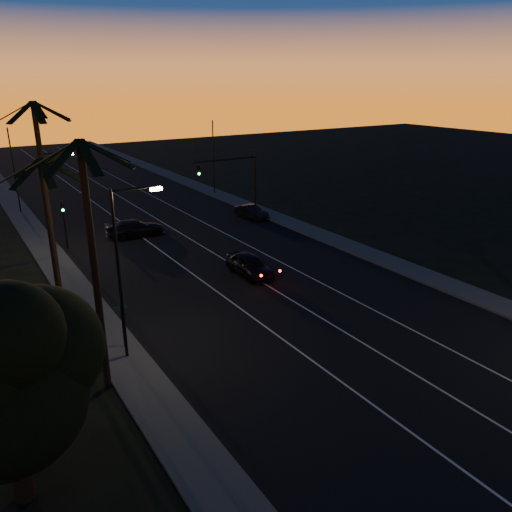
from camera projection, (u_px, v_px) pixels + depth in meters
road at (221, 262)px, 39.49m from camera, size 20.00×170.00×0.01m
sidewalk_left at (76, 292)px, 33.84m from camera, size 2.40×170.00×0.16m
sidewalk_right at (330, 238)px, 45.10m from camera, size 2.40×170.00×0.16m
lane_stripe_left at (187, 269)px, 37.98m from camera, size 0.12×160.00×0.01m
lane_stripe_mid at (227, 261)px, 39.74m from camera, size 0.12×160.00×0.01m
lane_stripe_right at (263, 253)px, 41.50m from camera, size 0.12×160.00×0.01m
bushy_tree at (8, 374)px, 15.76m from camera, size 6.30×5.30×8.30m
palm_near at (92, 245)px, 21.22m from camera, size 4.25×4.16×11.53m
palm_mid at (51, 231)px, 25.97m from camera, size 4.25×4.16×10.03m
palm_far at (45, 184)px, 30.79m from camera, size 4.25×4.16×12.53m
streetlight_left_near at (124, 262)px, 24.36m from camera, size 2.55×0.26×9.00m
streetlight_left_far at (50, 197)px, 38.78m from camera, size 2.55×0.26×8.50m
street_sign at (122, 321)px, 26.35m from camera, size 0.70×0.06×2.60m
signal_mast at (235, 174)px, 49.42m from camera, size 7.10×0.41×7.00m
signal_post at (63, 216)px, 41.69m from camera, size 0.28×0.37×4.20m
far_pole_left at (14, 171)px, 52.34m from camera, size 0.14×0.14×9.00m
far_pole_right at (213, 158)px, 61.01m from camera, size 0.14×0.14×9.00m
lead_car at (249, 265)px, 36.72m from camera, size 1.92×5.18×1.58m
right_car at (252, 212)px, 51.68m from camera, size 2.09×4.22×1.33m
cross_car at (135, 228)px, 45.67m from camera, size 5.43×2.41×1.55m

